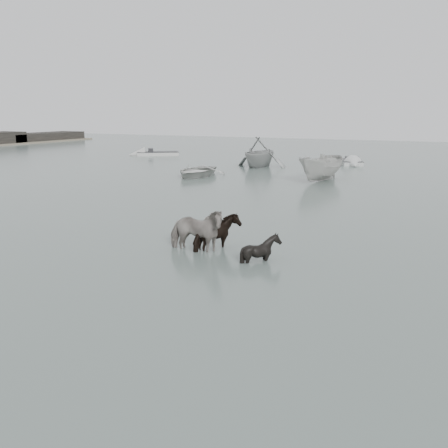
{
  "coord_description": "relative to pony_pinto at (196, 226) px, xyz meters",
  "views": [
    {
      "loc": [
        8.49,
        -12.47,
        4.59
      ],
      "look_at": [
        1.67,
        1.73,
        1.0
      ],
      "focal_mm": 40.0,
      "sensor_mm": 36.0,
      "label": 1
    }
  ],
  "objects": [
    {
      "name": "rowboat_trail",
      "position": [
        -7.62,
        24.89,
        0.45
      ],
      "size": [
        4.64,
        5.28,
        2.64
      ],
      "primitive_type": "imported",
      "rotation": [
        0.0,
        0.0,
        3.08
      ],
      "color": "#979A97",
      "rests_on": "ground"
    },
    {
      "name": "pony_pinto",
      "position": [
        0.0,
        0.0,
        0.0
      ],
      "size": [
        2.13,
        1.12,
        1.74
      ],
      "primitive_type": "imported",
      "rotation": [
        0.0,
        0.0,
        1.66
      ],
      "color": "black",
      "rests_on": "ground"
    },
    {
      "name": "pony_black",
      "position": [
        2.34,
        -0.05,
        -0.24
      ],
      "size": [
        1.23,
        1.12,
        1.25
      ],
      "primitive_type": "imported",
      "rotation": [
        0.0,
        0.0,
        1.68
      ],
      "color": "black",
      "rests_on": "ground"
    },
    {
      "name": "skiff_outer",
      "position": [
        -21.35,
        30.48,
        -0.49
      ],
      "size": [
        5.81,
        4.76,
        0.75
      ],
      "primitive_type": null,
      "rotation": [
        0.0,
        0.0,
        3.76
      ],
      "color": "#B3B3AE",
      "rests_on": "ground"
    },
    {
      "name": "skiff_mid",
      "position": [
        -1.17,
        30.2,
        -0.49
      ],
      "size": [
        3.29,
        5.25,
        0.75
      ],
      "primitive_type": null,
      "rotation": [
        0.0,
        0.0,
        -1.2
      ],
      "color": "#AEB0AE",
      "rests_on": "ground"
    },
    {
      "name": "pony_dark",
      "position": [
        0.55,
        0.53,
        -0.15
      ],
      "size": [
        1.22,
        1.42,
        1.43
      ],
      "primitive_type": "imported",
      "rotation": [
        0.0,
        0.0,
        1.57
      ],
      "color": "black",
      "rests_on": "ground"
    },
    {
      "name": "rowboat_lead",
      "position": [
        -9.43,
        17.2,
        -0.39
      ],
      "size": [
        3.73,
        4.92,
        0.96
      ],
      "primitive_type": "imported",
      "rotation": [
        0.0,
        0.0,
        0.1
      ],
      "color": "beige",
      "rests_on": "ground"
    },
    {
      "name": "ground",
      "position": [
        -0.71,
        -1.57,
        -0.87
      ],
      "size": [
        140.0,
        140.0,
        0.0
      ],
      "primitive_type": "plane",
      "color": "#516059",
      "rests_on": "ground"
    },
    {
      "name": "boat_small",
      "position": [
        -0.72,
        18.66,
        0.07
      ],
      "size": [
        2.8,
        5.15,
        1.89
      ],
      "primitive_type": "imported",
      "rotation": [
        0.0,
        0.0,
        -0.21
      ],
      "color": "#AFAFAA",
      "rests_on": "ground"
    }
  ]
}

